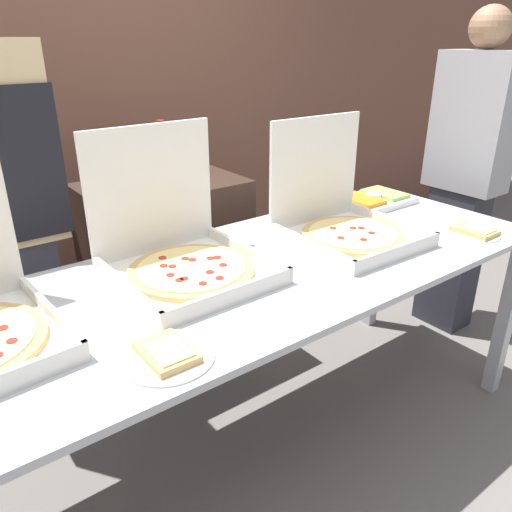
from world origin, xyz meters
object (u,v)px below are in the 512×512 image
pizza_box_far_right (181,250)px  veggie_tray (373,200)px  pizza_box_near_right (343,218)px  soda_can_silver (121,182)px  soda_bottle (163,157)px  soda_can_colored (106,167)px  person_guest_plaid (465,174)px  paper_plate_front_center (474,232)px  paper_plate_front_right (167,354)px  person_server_vest (5,203)px

pizza_box_far_right → veggie_tray: bearing=4.9°
pizza_box_near_right → soda_can_silver: size_ratio=4.05×
soda_bottle → soda_can_colored: 0.31m
veggie_tray → soda_can_silver: 1.21m
soda_bottle → soda_can_silver: (-0.24, -0.07, -0.07)m
soda_can_silver → person_guest_plaid: (1.73, -0.58, -0.12)m
soda_bottle → soda_can_silver: size_ratio=2.37×
paper_plate_front_center → soda_can_silver: (-1.13, 1.01, 0.18)m
veggie_tray → soda_bottle: soda_bottle is taller
soda_can_silver → soda_can_colored: (0.05, 0.30, 0.00)m
pizza_box_near_right → paper_plate_front_right: 1.04m
soda_bottle → pizza_box_far_right: bearing=-113.4°
pizza_box_far_right → person_server_vest: 0.76m
soda_can_silver → person_server_vest: person_server_vest is taller
soda_can_colored → person_server_vest: bearing=-152.9°
pizza_box_near_right → person_server_vest: size_ratio=0.28×
paper_plate_front_center → soda_bottle: 1.42m
pizza_box_far_right → soda_can_silver: pizza_box_far_right is taller
soda_can_silver → person_server_vest: (-0.46, 0.04, -0.02)m
veggie_tray → soda_can_colored: soda_can_colored is taller
soda_can_colored → pizza_box_near_right: bearing=-58.7°
soda_bottle → person_guest_plaid: person_guest_plaid is taller
pizza_box_far_right → person_server_vest: size_ratio=0.29×
soda_bottle → person_server_vest: 0.70m
pizza_box_near_right → paper_plate_front_center: pizza_box_near_right is taller
pizza_box_near_right → soda_can_silver: 0.96m
person_guest_plaid → veggie_tray: bearing=80.1°
soda_can_silver → person_guest_plaid: bearing=-18.5°
soda_can_silver → veggie_tray: bearing=-23.0°
pizza_box_far_right → person_guest_plaid: size_ratio=0.30×
paper_plate_front_center → soda_can_colored: 1.70m
paper_plate_front_center → veggie_tray: veggie_tray is taller
paper_plate_front_right → person_server_vest: 1.08m
paper_plate_front_right → veggie_tray: bearing=20.9°
pizza_box_near_right → paper_plate_front_center: size_ratio=2.36×
paper_plate_front_center → soda_can_silver: bearing=138.1°
person_guest_plaid → person_server_vest: bearing=74.2°
pizza_box_near_right → paper_plate_front_center: (0.47, -0.32, -0.07)m
paper_plate_front_right → soda_can_silver: size_ratio=2.05×
soda_can_silver → soda_can_colored: same height
soda_bottle → soda_can_silver: 0.26m
pizza_box_far_right → soda_can_colored: size_ratio=4.19×
paper_plate_front_center → veggie_tray: 0.54m
pizza_box_far_right → paper_plate_front_right: 0.53m
pizza_box_far_right → veggie_tray: (1.15, 0.12, -0.06)m
soda_can_silver → soda_bottle: bearing=15.5°
soda_can_silver → person_guest_plaid: person_guest_plaid is taller
soda_bottle → paper_plate_front_right: bearing=-117.7°
soda_can_colored → person_guest_plaid: size_ratio=0.07×
paper_plate_front_center → paper_plate_front_right: 1.46m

